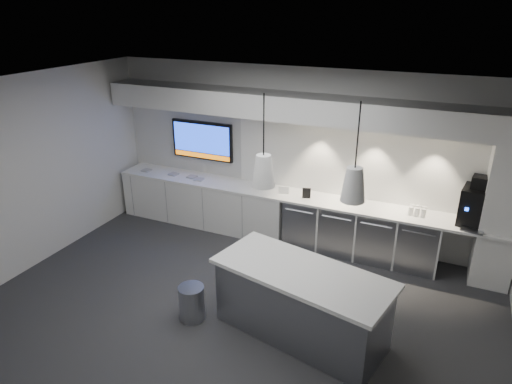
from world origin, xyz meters
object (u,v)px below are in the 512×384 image
at_px(bin, 192,303).
at_px(coffee_machine, 476,205).
at_px(wall_tv, 202,140).
at_px(island, 301,303).

bearing_deg(bin, coffee_machine, 38.40).
distance_m(wall_tv, coffee_machine, 4.77).
height_order(island, bin, island).
relative_size(island, bin, 4.83).
distance_m(wall_tv, island, 4.00).
bearing_deg(wall_tv, bin, -63.16).
bearing_deg(island, wall_tv, 150.96).
bearing_deg(bin, wall_tv, 116.84).
height_order(wall_tv, bin, wall_tv).
xyz_separation_m(wall_tv, island, (2.87, -2.57, -1.09)).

